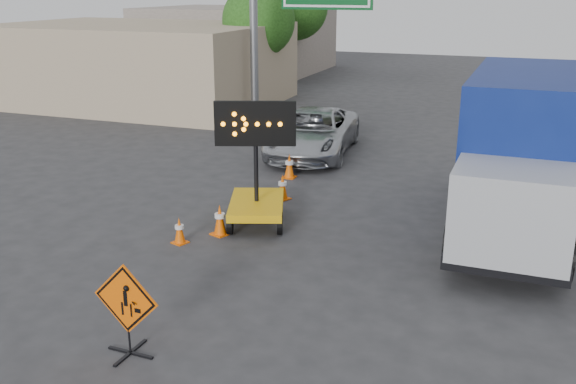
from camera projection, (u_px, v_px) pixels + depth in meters
The scene contains 14 objects.
ground at pixel (182, 328), 11.51m from camera, with size 100.00×100.00×0.00m, color #2D2D30.
storefront_left_near at pixel (139, 63), 33.44m from camera, with size 14.00×10.00×4.00m, color tan.
storefront_left_far at pixel (236, 39), 46.16m from camera, with size 12.00×10.00×4.40m, color gray.
highway_gantry at pixel (297, 5), 27.42m from camera, with size 6.18×0.38×6.90m.
tree_left_near at pixel (259, 21), 32.51m from camera, with size 3.71×3.71×6.03m.
tree_left_far at pixel (295, 7), 39.83m from camera, with size 4.10×4.10×6.66m.
construction_sign at pixel (127, 307), 10.45m from camera, with size 1.23×0.87×1.63m.
arrow_board at pixel (257, 197), 16.41m from camera, with size 2.04×2.57×3.19m.
pickup_truck at pixel (313, 132), 23.16m from camera, with size 2.68×5.82×1.62m, color #B3B6BA.
box_truck at pixel (519, 161), 15.74m from camera, with size 2.63×8.16×3.87m.
cone_a at pixel (179, 230), 15.23m from camera, with size 0.42×0.42×0.65m.
cone_b at pixel (220, 220), 15.74m from camera, with size 0.51×0.51×0.78m.
cone_c at pixel (283, 187), 18.36m from camera, with size 0.50×0.50×0.74m.
cone_d at pixel (289, 166), 20.42m from camera, with size 0.41×0.41×0.79m.
Camera 1 is at (5.43, -8.85, 5.87)m, focal length 40.00 mm.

